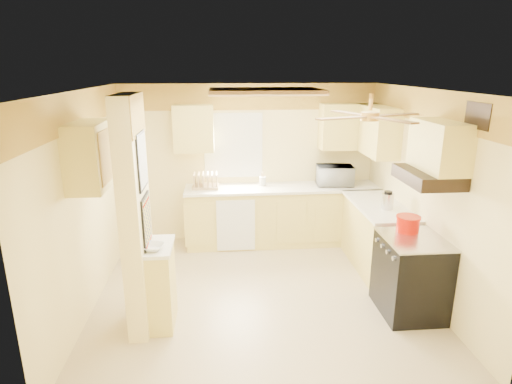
{
  "coord_description": "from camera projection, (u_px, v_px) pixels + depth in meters",
  "views": [
    {
      "loc": [
        -0.47,
        -4.79,
        2.75
      ],
      "look_at": [
        -0.02,
        0.35,
        1.23
      ],
      "focal_mm": 30.0,
      "sensor_mm": 36.0,
      "label": 1
    }
  ],
  "objects": [
    {
      "name": "floor",
      "position": [
        260.0,
        293.0,
        5.39
      ],
      "size": [
        4.0,
        4.0,
        0.0
      ],
      "primitive_type": "plane",
      "color": "tan",
      "rests_on": "ground"
    },
    {
      "name": "ceiling",
      "position": [
        261.0,
        90.0,
        4.68
      ],
      "size": [
        4.0,
        4.0,
        0.0
      ],
      "primitive_type": "plane",
      "rotation": [
        3.14,
        0.0,
        0.0
      ],
      "color": "white",
      "rests_on": "wall_back"
    },
    {
      "name": "wall_back",
      "position": [
        249.0,
        164.0,
        6.85
      ],
      "size": [
        4.0,
        0.0,
        4.0
      ],
      "primitive_type": "plane",
      "rotation": [
        1.57,
        0.0,
        0.0
      ],
      "color": "#FFE89B",
      "rests_on": "floor"
    },
    {
      "name": "wall_front",
      "position": [
        285.0,
        273.0,
        3.22
      ],
      "size": [
        4.0,
        0.0,
        4.0
      ],
      "primitive_type": "plane",
      "rotation": [
        -1.57,
        0.0,
        0.0
      ],
      "color": "#FFE89B",
      "rests_on": "floor"
    },
    {
      "name": "wall_left",
      "position": [
        86.0,
        203.0,
        4.87
      ],
      "size": [
        0.0,
        3.8,
        3.8
      ],
      "primitive_type": "plane",
      "rotation": [
        1.57,
        0.0,
        1.57
      ],
      "color": "#FFE89B",
      "rests_on": "floor"
    },
    {
      "name": "wall_right",
      "position": [
        424.0,
        194.0,
        5.2
      ],
      "size": [
        0.0,
        3.8,
        3.8
      ],
      "primitive_type": "plane",
      "rotation": [
        1.57,
        0.0,
        -1.57
      ],
      "color": "#FFE89B",
      "rests_on": "floor"
    },
    {
      "name": "wallpaper_border",
      "position": [
        249.0,
        97.0,
        6.54
      ],
      "size": [
        4.0,
        0.02,
        0.4
      ],
      "primitive_type": "cube",
      "color": "yellow",
      "rests_on": "wall_back"
    },
    {
      "name": "partition_column",
      "position": [
        135.0,
        218.0,
        4.4
      ],
      "size": [
        0.2,
        0.7,
        2.5
      ],
      "primitive_type": "cube",
      "color": "#FFE89B",
      "rests_on": "floor"
    },
    {
      "name": "partition_ledge",
      "position": [
        162.0,
        286.0,
        4.64
      ],
      "size": [
        0.25,
        0.55,
        0.9
      ],
      "primitive_type": "cube",
      "color": "#E3D56D",
      "rests_on": "floor"
    },
    {
      "name": "ledge_top",
      "position": [
        159.0,
        247.0,
        4.51
      ],
      "size": [
        0.28,
        0.58,
        0.04
      ],
      "primitive_type": "cube",
      "color": "white",
      "rests_on": "partition_ledge"
    },
    {
      "name": "lower_cabinets_back",
      "position": [
        282.0,
        216.0,
        6.83
      ],
      "size": [
        3.0,
        0.6,
        0.9
      ],
      "primitive_type": "cube",
      "color": "#E3D56D",
      "rests_on": "floor"
    },
    {
      "name": "lower_cabinets_right",
      "position": [
        377.0,
        237.0,
        5.98
      ],
      "size": [
        0.6,
        1.4,
        0.9
      ],
      "primitive_type": "cube",
      "color": "#E3D56D",
      "rests_on": "floor"
    },
    {
      "name": "countertop_back",
      "position": [
        282.0,
        188.0,
        6.69
      ],
      "size": [
        3.04,
        0.64,
        0.04
      ],
      "primitive_type": "cube",
      "color": "white",
      "rests_on": "lower_cabinets_back"
    },
    {
      "name": "countertop_right",
      "position": [
        379.0,
        206.0,
        5.84
      ],
      "size": [
        0.64,
        1.44,
        0.04
      ],
      "primitive_type": "cube",
      "color": "white",
      "rests_on": "lower_cabinets_right"
    },
    {
      "name": "dishwasher_panel",
      "position": [
        236.0,
        226.0,
        6.48
      ],
      "size": [
        0.58,
        0.02,
        0.8
      ],
      "primitive_type": "cube",
      "color": "white",
      "rests_on": "lower_cabinets_back"
    },
    {
      "name": "window",
      "position": [
        233.0,
        146.0,
        6.73
      ],
      "size": [
        0.92,
        0.02,
        1.02
      ],
      "color": "white",
      "rests_on": "wall_back"
    },
    {
      "name": "upper_cab_back_left",
      "position": [
        194.0,
        128.0,
        6.45
      ],
      "size": [
        0.6,
        0.35,
        0.7
      ],
      "primitive_type": "cube",
      "color": "#E3D56D",
      "rests_on": "wall_back"
    },
    {
      "name": "upper_cab_back_right",
      "position": [
        349.0,
        127.0,
        6.64
      ],
      "size": [
        0.9,
        0.35,
        0.7
      ],
      "primitive_type": "cube",
      "color": "#E3D56D",
      "rests_on": "wall_back"
    },
    {
      "name": "upper_cab_right",
      "position": [
        377.0,
        131.0,
        6.21
      ],
      "size": [
        0.35,
        1.0,
        0.7
      ],
      "primitive_type": "cube",
      "color": "#E3D56D",
      "rests_on": "wall_right"
    },
    {
      "name": "upper_cab_left_wall",
      "position": [
        90.0,
        156.0,
        4.48
      ],
      "size": [
        0.35,
        0.75,
        0.7
      ],
      "primitive_type": "cube",
      "color": "#E3D56D",
      "rests_on": "wall_left"
    },
    {
      "name": "upper_cab_over_stove",
      "position": [
        439.0,
        146.0,
        4.46
      ],
      "size": [
        0.35,
        0.76,
        0.52
      ],
      "primitive_type": "cube",
      "color": "#E3D56D",
      "rests_on": "wall_right"
    },
    {
      "name": "stove",
      "position": [
        410.0,
        275.0,
        4.87
      ],
      "size": [
        0.68,
        0.77,
        0.92
      ],
      "color": "black",
      "rests_on": "floor"
    },
    {
      "name": "range_hood",
      "position": [
        428.0,
        177.0,
        4.55
      ],
      "size": [
        0.5,
        0.76,
        0.14
      ],
      "primitive_type": "cube",
      "color": "black",
      "rests_on": "upper_cab_over_stove"
    },
    {
      "name": "poster_menu",
      "position": [
        142.0,
        161.0,
        4.24
      ],
      "size": [
        0.02,
        0.42,
        0.57
      ],
      "color": "black",
      "rests_on": "partition_column"
    },
    {
      "name": "poster_nashville",
      "position": [
        147.0,
        222.0,
        4.42
      ],
      "size": [
        0.02,
        0.42,
        0.57
      ],
      "color": "black",
      "rests_on": "partition_column"
    },
    {
      "name": "ceiling_light_panel",
      "position": [
        265.0,
        92.0,
        5.18
      ],
      "size": [
        1.35,
        0.95,
        0.06
      ],
      "color": "brown",
      "rests_on": "ceiling"
    },
    {
      "name": "ceiling_fan",
      "position": [
        370.0,
        116.0,
        4.16
      ],
      "size": [
        1.15,
        1.15,
        0.26
      ],
      "color": "gold",
      "rests_on": "ceiling"
    },
    {
      "name": "vent_grate",
      "position": [
        478.0,
        116.0,
        4.04
      ],
      "size": [
        0.02,
        0.4,
        0.25
      ],
      "primitive_type": "cube",
      "color": "black",
      "rests_on": "wall_right"
    },
    {
      "name": "microwave",
      "position": [
        335.0,
        175.0,
        6.75
      ],
      "size": [
        0.59,
        0.43,
        0.31
      ],
      "primitive_type": "imported",
      "rotation": [
        0.0,
        0.0,
        3.05
      ],
      "color": "white",
      "rests_on": "countertop_back"
    },
    {
      "name": "bowl",
      "position": [
        153.0,
        247.0,
        4.38
      ],
      "size": [
        0.27,
        0.27,
        0.06
      ],
      "primitive_type": "imported",
      "rotation": [
        0.0,
        0.0,
        -0.21
      ],
      "color": "white",
      "rests_on": "ledge_top"
    },
    {
      "name": "dutch_oven",
      "position": [
        408.0,
        224.0,
        4.92
      ],
      "size": [
        0.28,
        0.28,
        0.18
      ],
      "color": "#C20F00",
      "rests_on": "stove"
    },
    {
      "name": "kettle",
      "position": [
        388.0,
        201.0,
        5.61
      ],
      "size": [
        0.16,
        0.16,
        0.24
      ],
      "color": "silver",
      "rests_on": "countertop_right"
    },
    {
      "name": "dish_rack",
      "position": [
        205.0,
        183.0,
        6.6
      ],
      "size": [
        0.42,
        0.32,
        0.23
      ],
      "color": "tan",
      "rests_on": "countertop_back"
    },
    {
      "name": "utensil_crock",
      "position": [
        263.0,
        181.0,
        6.75
      ],
      "size": [
        0.11,
        0.11,
        0.21
      ],
      "color": "white",
      "rests_on": "countertop_back"
    }
  ]
}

